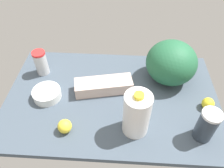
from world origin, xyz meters
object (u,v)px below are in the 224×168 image
watermelon (171,63)px  milk_jug (137,114)px  tumbler_cup (41,63)px  lemon_loose (208,104)px  lemon_near_front (65,126)px  mixing_bowl (47,94)px  egg_carton (104,86)px  shaker_bottle (207,125)px

watermelon → milk_jug: bearing=-118.7°
tumbler_cup → lemon_loose: tumbler_cup is taller
lemon_near_front → milk_jug: bearing=5.3°
milk_jug → mixing_bowl: bearing=159.9°
egg_carton → mixing_bowl: egg_carton is taller
lemon_near_front → lemon_loose: bearing=14.5°
lemon_loose → lemon_near_front: bearing=-165.5°
mixing_bowl → lemon_loose: bearing=-1.5°
tumbler_cup → lemon_near_front: (22.79, -41.26, -4.48)cm
egg_carton → shaker_bottle: bearing=-40.2°
shaker_bottle → tumbler_cup: shaker_bottle is taller
shaker_bottle → lemon_near_front: shaker_bottle is taller
watermelon → lemon_near_front: 68.92cm
watermelon → tumbler_cup: 77.83cm
milk_jug → mixing_bowl: milk_jug is taller
shaker_bottle → watermelon: bearing=106.6°
tumbler_cup → shaker_bottle: bearing=-24.2°
lemon_loose → mixing_bowl: bearing=178.5°
egg_carton → watermelon: watermelon is taller
lemon_near_front → lemon_loose: lemon_near_front is taller
milk_jug → lemon_near_front: 35.57cm
watermelon → lemon_loose: (18.51, -21.73, -9.27)cm
tumbler_cup → egg_carton: bearing=-18.2°
milk_jug → shaker_bottle: milk_jug is taller
egg_carton → mixing_bowl: bearing=-178.8°
watermelon → lemon_loose: watermelon is taller
lemon_near_front → lemon_loose: 75.81cm
egg_carton → lemon_near_front: size_ratio=4.69×
milk_jug → egg_carton: bearing=125.2°
watermelon → lemon_near_front: bearing=-143.5°
lemon_near_front → lemon_loose: size_ratio=1.07×
mixing_bowl → egg_carton: bearing=12.8°
egg_carton → shaker_bottle: size_ratio=1.82×
tumbler_cup → lemon_near_front: tumbler_cup is taller
lemon_near_front → mixing_bowl: bearing=124.9°
watermelon → tumbler_cup: size_ratio=1.84×
tumbler_cup → milk_jug: bearing=-33.7°
watermelon → tumbler_cup: (-77.70, 0.60, -4.58)cm
egg_carton → mixing_bowl: size_ratio=2.08×
mixing_bowl → lemon_loose: 88.23cm
watermelon → mixing_bowl: 73.05cm
tumbler_cup → lemon_loose: size_ratio=2.42×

